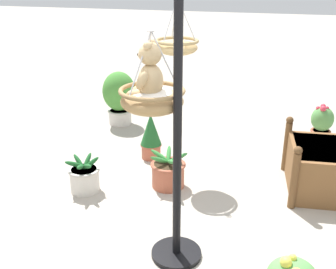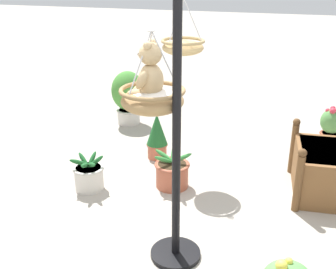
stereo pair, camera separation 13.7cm
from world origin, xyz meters
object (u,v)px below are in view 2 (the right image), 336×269
potted_plant_bushy_green (128,95)px  potted_plant_broad_leaf (89,175)px  potted_plant_conical_shrub (331,126)px  hanging_basket_with_teddy (152,99)px  display_pole_central (176,184)px  teddy_bear (149,74)px  hanging_basket_right_low (183,46)px  potted_plant_small_succulent (157,136)px  wooden_planter_box (328,170)px  potted_plant_flowering_red (172,172)px

potted_plant_bushy_green → potted_plant_broad_leaf: size_ratio=2.03×
potted_plant_conical_shrub → potted_plant_broad_leaf: 3.39m
hanging_basket_with_teddy → potted_plant_broad_leaf: (0.68, 1.02, -1.20)m
potted_plant_conical_shrub → potted_plant_broad_leaf: size_ratio=1.40×
display_pole_central → teddy_bear: size_ratio=5.00×
teddy_bear → hanging_basket_right_low: bearing=5.7°
hanging_basket_with_teddy → potted_plant_small_succulent: 2.08m
potted_plant_small_succulent → hanging_basket_right_low: bearing=-116.0°
hanging_basket_right_low → wooden_planter_box: 2.12m
hanging_basket_right_low → potted_plant_broad_leaf: 1.80m
teddy_bear → potted_plant_flowering_red: 1.74m
hanging_basket_right_low → potted_plant_bushy_green: 2.08m
potted_plant_small_succulent → potted_plant_conical_shrub: 2.44m
hanging_basket_with_teddy → wooden_planter_box: 2.35m
potted_plant_bushy_green → potted_plant_flowering_red: bearing=-144.2°
teddy_bear → potted_plant_flowering_red: (1.03, 0.12, -1.40)m
wooden_planter_box → potted_plant_small_succulent: size_ratio=1.67×
wooden_planter_box → potted_plant_conical_shrub: wooden_planter_box is taller
display_pole_central → hanging_basket_with_teddy: display_pole_central is taller
hanging_basket_with_teddy → potted_plant_broad_leaf: size_ratio=1.59×
hanging_basket_with_teddy → teddy_bear: size_ratio=1.41×
potted_plant_conical_shrub → wooden_planter_box: bearing=176.4°
display_pole_central → potted_plant_small_succulent: (1.85, 0.81, -0.41)m
potted_plant_bushy_green → potted_plant_small_succulent: size_ratio=1.37×
teddy_bear → hanging_basket_right_low: size_ratio=0.75×
hanging_basket_with_teddy → hanging_basket_right_low: size_ratio=1.06×
potted_plant_flowering_red → potted_plant_broad_leaf: size_ratio=1.10×
potted_plant_conical_shrub → potted_plant_bushy_green: bearing=89.9°
wooden_planter_box → potted_plant_conical_shrub: size_ratio=1.77×
teddy_bear → potted_plant_small_succulent: (1.70, 0.54, -1.27)m
wooden_planter_box → potted_plant_flowering_red: size_ratio=2.25×
hanging_basket_right_low → potted_plant_bushy_green: bearing=44.2°
display_pole_central → potted_plant_broad_leaf: size_ratio=5.62×
potted_plant_broad_leaf → display_pole_central: bearing=-123.2°
wooden_planter_box → potted_plant_conical_shrub: bearing=-3.6°
hanging_basket_with_teddy → wooden_planter_box: size_ratio=0.64×
hanging_basket_with_teddy → teddy_bear: 0.21m
hanging_basket_right_low → potted_plant_broad_leaf: hanging_basket_right_low is taller
teddy_bear → display_pole_central: bearing=-118.8°
hanging_basket_right_low → potted_plant_small_succulent: 1.29m
hanging_basket_right_low → potted_plant_flowering_red: size_ratio=1.36×
hanging_basket_with_teddy → teddy_bear: bearing=90.0°
display_pole_central → potted_plant_conical_shrub: (2.94, -1.37, -0.42)m
potted_plant_flowering_red → potted_plant_bushy_green: potted_plant_bushy_green is taller
display_pole_central → potted_plant_small_succulent: display_pole_central is taller
display_pole_central → potted_plant_small_succulent: bearing=23.6°
hanging_basket_right_low → teddy_bear: bearing=-174.3°
display_pole_central → potted_plant_broad_leaf: (0.83, 1.27, -0.55)m
display_pole_central → hanging_basket_right_low: (1.67, 0.42, 0.81)m
hanging_basket_with_teddy → potted_plant_broad_leaf: 1.72m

